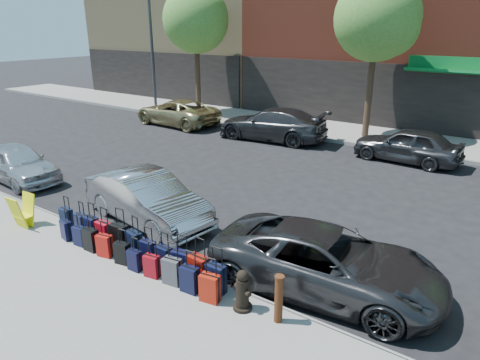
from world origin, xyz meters
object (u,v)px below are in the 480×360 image
Objects in this scene: bollard at (279,298)px; car_far_0 at (177,112)px; fire_hydrant at (243,291)px; car_near_1 at (147,198)px; car_far_2 at (407,145)px; streetlight at (153,35)px; car_near_0 at (17,163)px; suitcase_front_5 at (134,244)px; display_rack at (23,211)px; tree_left at (198,21)px; car_far_1 at (272,124)px; tree_center at (380,21)px; car_near_2 at (326,261)px.

car_far_0 is (-13.14, 11.52, 0.06)m from bollard.
car_near_1 reaches higher than fire_hydrant.
fire_hydrant is 11.82m from car_far_2.
car_near_0 is (5.23, -12.10, -4.00)m from streetlight.
car_near_1 is at bearing 140.15° from suitcase_front_5.
bollard is 11.79m from car_far_2.
suitcase_front_5 reaches higher than display_rack.
display_rack is at bearing -67.08° from tree_left.
tree_left is 1.89× the size of car_near_0.
tree_left is at bearing 42.24° from car_near_1.
car_far_0 is 0.95× the size of car_far_1.
car_far_2 is (10.69, 10.18, 0.05)m from car_near_0.
car_far_0 reaches higher than car_near_0.
car_far_2 is at bearing -11.41° from tree_left.
bollard is at bearing -94.21° from car_near_0.
suitcase_front_5 is (12.85, -13.56, -4.20)m from streetlight.
tree_center is 15.46m from fire_hydrant.
car_far_0 is (-5.60, 12.02, 0.11)m from display_rack.
fire_hydrant is 0.16× the size of car_far_1.
tree_left reaches higher than bollard.
suitcase_front_5 is 0.24× the size of car_far_2.
streetlight is at bearing 119.66° from display_rack.
car_far_1 is at bearing 18.55° from car_near_1.
streetlight is (-13.44, -0.70, -0.75)m from tree_center.
tree_left is 1.00× the size of tree_center.
car_near_0 is at bearing -172.12° from fire_hydrant.
car_near_0 is at bearing 11.58° from car_far_0.
tree_left reaches higher than car_far_0.
car_far_1 reaches higher than fire_hydrant.
streetlight is 8.41× the size of bollard.
car_far_1 is at bearing 135.04° from fire_hydrant.
tree_center is 1.38× the size of car_far_1.
streetlight is at bearing -166.61° from tree_left.
tree_center is at bearing 116.68° from fire_hydrant.
suitcase_front_5 is 0.19× the size of car_far_1.
car_far_1 reaches higher than car_near_1.
car_near_2 is at bearing 31.97° from suitcase_front_5.
streetlight reaches higher than car_near_0.
car_near_1 is 12.47m from car_far_0.
car_near_0 is (-10.79, 1.64, 0.13)m from fire_hydrant.
bollard is 11.64m from car_near_0.
tree_left is 19.53m from car_near_2.
streetlight is 2.08× the size of car_near_0.
suitcase_front_5 is at bearing -11.97° from car_far_2.
suitcase_front_5 is at bearing 103.66° from car_near_2.
car_far_1 is 6.28m from car_far_2.
tree_center is at bearing 108.58° from car_far_0.
car_far_1 is (-6.38, 11.75, 0.23)m from fire_hydrant.
tree_center is 15.51m from bollard.
car_near_0 is at bearing 83.72° from car_near_2.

